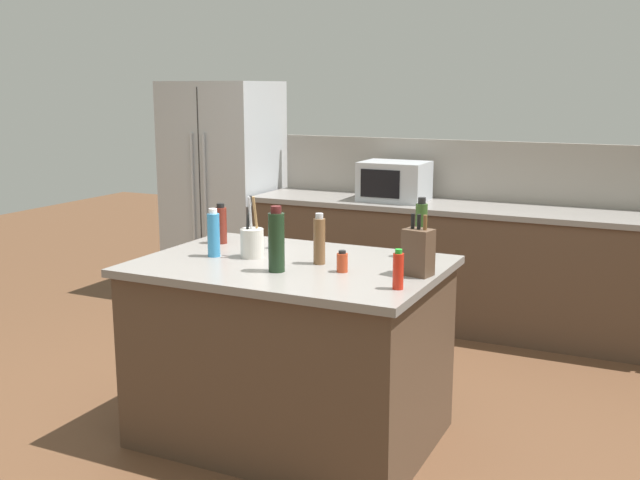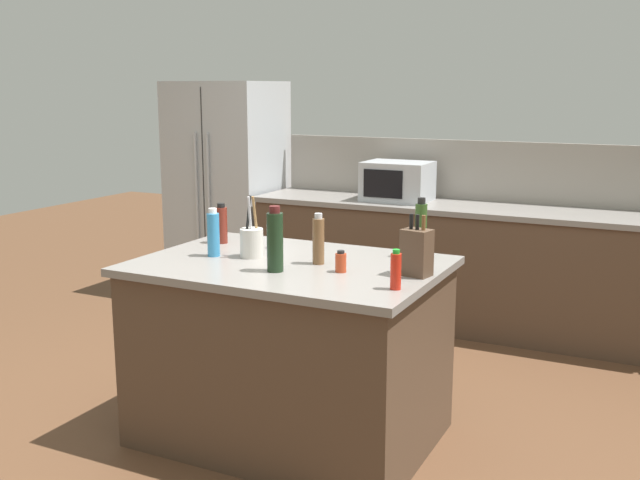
{
  "view_description": "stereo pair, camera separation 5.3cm",
  "coord_description": "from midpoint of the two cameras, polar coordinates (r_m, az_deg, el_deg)",
  "views": [
    {
      "loc": [
        1.72,
        -3.24,
        1.81
      ],
      "look_at": [
        0.0,
        0.35,
        0.99
      ],
      "focal_mm": 42.0,
      "sensor_mm": 36.0,
      "label": 1
    },
    {
      "loc": [
        1.76,
        -3.22,
        1.81
      ],
      "look_at": [
        0.0,
        0.35,
        0.99
      ],
      "focal_mm": 42.0,
      "sensor_mm": 36.0,
      "label": 2
    }
  ],
  "objects": [
    {
      "name": "refrigerator",
      "position": [
        6.6,
        -7.57,
        3.84
      ],
      "size": [
        0.88,
        0.75,
        1.85
      ],
      "color": "#ADB2B7",
      "rests_on": "ground_plane"
    },
    {
      "name": "wall_backsplash",
      "position": [
        5.96,
        11.46,
        5.23
      ],
      "size": [
        3.29,
        0.03,
        0.46
      ],
      "primitive_type": "cube",
      "color": "gray",
      "rests_on": "back_counter_run"
    },
    {
      "name": "vinegar_bottle",
      "position": [
        4.24,
        -7.91,
        1.17
      ],
      "size": [
        0.07,
        0.07,
        0.23
      ],
      "color": "maroon",
      "rests_on": "kitchen_island"
    },
    {
      "name": "pepper_grinder",
      "position": [
        3.71,
        -0.46,
        -0.02
      ],
      "size": [
        0.06,
        0.06,
        0.26
      ],
      "color": "brown",
      "rests_on": "kitchen_island"
    },
    {
      "name": "spice_jar_paprika",
      "position": [
        3.56,
        1.28,
        -1.69
      ],
      "size": [
        0.05,
        0.05,
        0.1
      ],
      "color": "#B73D1E",
      "rests_on": "kitchen_island"
    },
    {
      "name": "knife_block",
      "position": [
        3.51,
        7.06,
        -0.89
      ],
      "size": [
        0.15,
        0.12,
        0.29
      ],
      "rotation": [
        0.0,
        0.0,
        -0.19
      ],
      "color": "#4C3828",
      "rests_on": "kitchen_island"
    },
    {
      "name": "ground_plane",
      "position": [
        4.09,
        -2.57,
        -14.64
      ],
      "size": [
        14.0,
        14.0,
        0.0
      ],
      "primitive_type": "plane",
      "color": "brown"
    },
    {
      "name": "wine_bottle",
      "position": [
        3.56,
        -3.77,
        -0.07
      ],
      "size": [
        0.08,
        0.08,
        0.32
      ],
      "color": "black",
      "rests_on": "kitchen_island"
    },
    {
      "name": "utensil_crock",
      "position": [
        3.88,
        -5.58,
        -0.13
      ],
      "size": [
        0.12,
        0.12,
        0.32
      ],
      "color": "beige",
      "rests_on": "kitchen_island"
    },
    {
      "name": "olive_oil_bottle",
      "position": [
        3.89,
        7.33,
        0.83
      ],
      "size": [
        0.06,
        0.06,
        0.31
      ],
      "color": "#2D4C1E",
      "rests_on": "kitchen_island"
    },
    {
      "name": "salt_shaker",
      "position": [
        4.09,
        -3.67,
        0.04
      ],
      "size": [
        0.05,
        0.05,
        0.11
      ],
      "color": "silver",
      "rests_on": "kitchen_island"
    },
    {
      "name": "microwave",
      "position": [
        5.82,
        5.42,
        4.49
      ],
      "size": [
        0.5,
        0.39,
        0.3
      ],
      "color": "#ADB2B7",
      "rests_on": "back_counter_run"
    },
    {
      "name": "hot_sauce_bottle",
      "position": [
        3.27,
        5.52,
        -2.32
      ],
      "size": [
        0.05,
        0.05,
        0.18
      ],
      "color": "red",
      "rests_on": "kitchen_island"
    },
    {
      "name": "back_counter_run",
      "position": [
        5.77,
        10.41,
        -1.97
      ],
      "size": [
        3.33,
        0.66,
        0.94
      ],
      "color": "#4C3828",
      "rests_on": "ground_plane"
    },
    {
      "name": "dish_soap_bottle",
      "position": [
        3.92,
        -8.49,
        0.46
      ],
      "size": [
        0.06,
        0.06,
        0.25
      ],
      "color": "#3384BC",
      "rests_on": "kitchen_island"
    },
    {
      "name": "kitchen_island",
      "position": [
        3.9,
        -2.63,
        -8.41
      ],
      "size": [
        1.51,
        1.06,
        0.94
      ],
      "color": "#4C3828",
      "rests_on": "ground_plane"
    }
  ]
}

